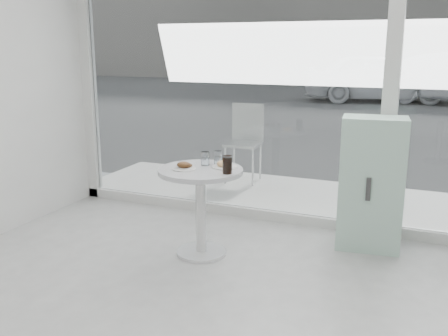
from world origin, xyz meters
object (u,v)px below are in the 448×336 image
at_px(cola_glass, 227,165).
at_px(plate_donut, 224,165).
at_px(plate_fritter, 184,166).
at_px(water_tumbler_a, 205,159).
at_px(car_white, 377,77).
at_px(patio_chair, 245,137).
at_px(main_table, 201,194).
at_px(mint_cabinet, 371,184).
at_px(water_tumbler_b, 218,158).

bearing_deg(cola_glass, plate_donut, 119.20).
distance_m(plate_fritter, water_tumbler_a, 0.23).
bearing_deg(car_white, patio_chair, 163.57).
height_order(main_table, water_tumbler_a, water_tumbler_a).
distance_m(main_table, plate_fritter, 0.28).
bearing_deg(car_white, plate_donut, 166.67).
distance_m(mint_cabinet, water_tumbler_a, 1.48).
bearing_deg(water_tumbler_b, plate_fritter, -122.62).
height_order(patio_chair, plate_fritter, patio_chair).
xyz_separation_m(mint_cabinet, plate_fritter, (-1.43, -0.80, 0.20)).
relative_size(plate_donut, cola_glass, 1.47).
bearing_deg(water_tumbler_a, plate_donut, -4.82).
bearing_deg(car_white, cola_glass, 167.10).
distance_m(main_table, cola_glass, 0.40).
relative_size(mint_cabinet, car_white, 0.26).
relative_size(car_white, water_tumbler_b, 38.90).
distance_m(car_white, cola_glass, 13.48).
bearing_deg(mint_cabinet, water_tumbler_b, -164.35).
bearing_deg(car_white, plate_fritter, 165.46).
distance_m(plate_donut, water_tumbler_a, 0.19).
xyz_separation_m(main_table, plate_donut, (0.17, 0.12, 0.24)).
bearing_deg(plate_donut, plate_fritter, -145.62).
height_order(plate_fritter, cola_glass, cola_glass).
bearing_deg(mint_cabinet, plate_fritter, -157.53).
bearing_deg(patio_chair, main_table, -82.41).
distance_m(mint_cabinet, water_tumbler_b, 1.37).
bearing_deg(main_table, plate_donut, 35.00).
height_order(plate_donut, water_tumbler_a, water_tumbler_a).
distance_m(water_tumbler_b, cola_glass, 0.34).
xyz_separation_m(patio_chair, plate_fritter, (0.35, -2.40, 0.18)).
bearing_deg(mint_cabinet, main_table, -157.90).
bearing_deg(water_tumbler_a, main_table, -82.44).
bearing_deg(patio_chair, car_white, 84.09).
bearing_deg(car_white, main_table, 165.94).
relative_size(patio_chair, water_tumbler_b, 8.36).
bearing_deg(plate_fritter, patio_chair, 98.23).
relative_size(plate_donut, water_tumbler_b, 1.83).
bearing_deg(main_table, water_tumbler_b, 71.55).
bearing_deg(plate_fritter, water_tumbler_b, 57.38).
bearing_deg(water_tumbler_b, main_table, -108.45).
height_order(car_white, cola_glass, car_white).
relative_size(main_table, mint_cabinet, 0.65).
bearing_deg(main_table, patio_chair, 101.18).
bearing_deg(plate_donut, mint_cabinet, 27.98).
bearing_deg(mint_cabinet, cola_glass, -149.65).
distance_m(patio_chair, plate_fritter, 2.44).
relative_size(main_table, cola_glass, 5.16).
height_order(patio_chair, car_white, car_white).
xyz_separation_m(mint_cabinet, patio_chair, (-1.78, 1.60, 0.02)).
bearing_deg(car_white, water_tumbler_a, 165.86).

